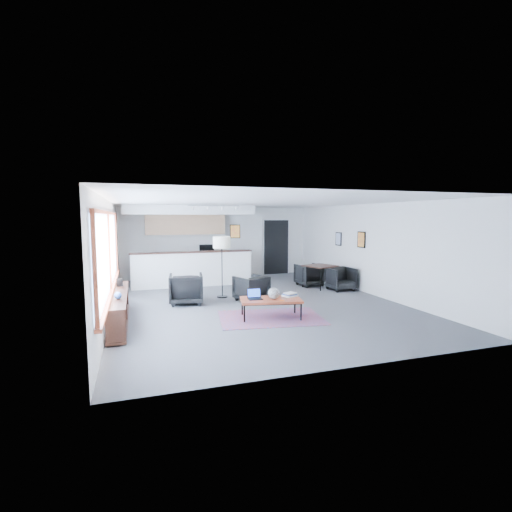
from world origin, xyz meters
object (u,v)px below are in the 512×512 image
object	(u,v)px
coffee_table	(271,300)
dining_chair_far	(309,275)
dining_table	(320,267)
dining_chair_near	(341,279)
floor_lamp	(222,245)
ceramic_pot	(274,293)
armchair_right	(251,287)
microwave	(207,248)
laptop	(255,296)
armchair_left	(186,287)
book_stack	(290,295)

from	to	relation	value
coffee_table	dining_chair_far	distance (m)	4.16
dining_table	dining_chair_near	world-z (taller)	dining_table
floor_lamp	dining_chair_near	size ratio (longest dim) A/B	2.59
coffee_table	dining_chair_far	bearing A→B (deg)	63.49
ceramic_pot	armchair_right	bearing A→B (deg)	89.01
coffee_table	microwave	distance (m)	5.78
laptop	dining_table	world-z (taller)	dining_table
floor_lamp	microwave	world-z (taller)	floor_lamp
ceramic_pot	dining_table	bearing A→B (deg)	47.35
ceramic_pot	microwave	bearing A→B (deg)	93.92
armchair_left	armchair_right	bearing A→B (deg)	179.46
laptop	armchair_right	bearing A→B (deg)	78.75
ceramic_pot	dining_chair_far	xyz separation A→B (m)	(2.51, 3.33, -0.23)
book_stack	dining_table	size ratio (longest dim) A/B	0.34
book_stack	microwave	world-z (taller)	microwave
armchair_right	floor_lamp	world-z (taller)	floor_lamp
dining_table	microwave	size ratio (longest dim) A/B	2.05
coffee_table	microwave	bearing A→B (deg)	104.94
dining_chair_far	dining_chair_near	bearing A→B (deg)	114.52
microwave	dining_chair_far	bearing A→B (deg)	-31.30
coffee_table	microwave	world-z (taller)	microwave
book_stack	microwave	size ratio (longest dim) A/B	0.69
book_stack	dining_chair_near	bearing A→B (deg)	39.93
dining_chair_near	dining_table	bearing A→B (deg)	128.95
book_stack	dining_chair_near	world-z (taller)	dining_chair_near
book_stack	dining_chair_far	bearing A→B (deg)	57.07
dining_table	ceramic_pot	bearing A→B (deg)	-132.65
floor_lamp	dining_table	xyz separation A→B (m)	(3.24, 0.40, -0.82)
dining_chair_far	floor_lamp	bearing A→B (deg)	9.31
floor_lamp	dining_chair_near	distance (m)	3.85
ceramic_pot	armchair_left	world-z (taller)	armchair_left
book_stack	dining_table	xyz separation A→B (m)	(2.21, 2.75, 0.17)
coffee_table	dining_table	bearing A→B (deg)	57.79
book_stack	floor_lamp	distance (m)	2.74
laptop	dining_chair_near	xyz separation A→B (m)	(3.47, 2.18, -0.17)
coffee_table	microwave	xyz separation A→B (m)	(-0.35, 5.73, 0.71)
armchair_left	microwave	distance (m)	4.04
armchair_left	coffee_table	bearing A→B (deg)	136.85
laptop	book_stack	world-z (taller)	laptop
laptop	dining_chair_near	bearing A→B (deg)	35.60
dining_chair_near	microwave	xyz separation A→B (m)	(-3.48, 3.43, 0.78)
microwave	ceramic_pot	bearing A→B (deg)	-77.17
armchair_left	armchair_right	world-z (taller)	armchair_left
dining_chair_far	armchair_right	bearing A→B (deg)	26.22
armchair_left	armchair_right	size ratio (longest dim) A/B	1.13
book_stack	floor_lamp	bearing A→B (deg)	113.76
floor_lamp	dining_table	world-z (taller)	floor_lamp
armchair_right	microwave	distance (m)	4.11
book_stack	dining_chair_far	distance (m)	3.80
book_stack	floor_lamp	world-z (taller)	floor_lamp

